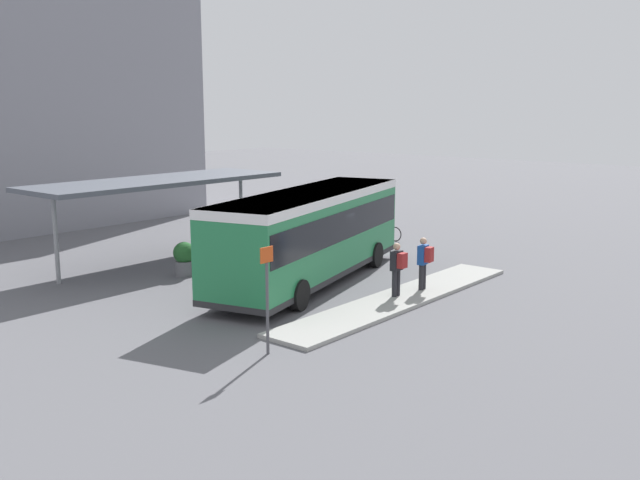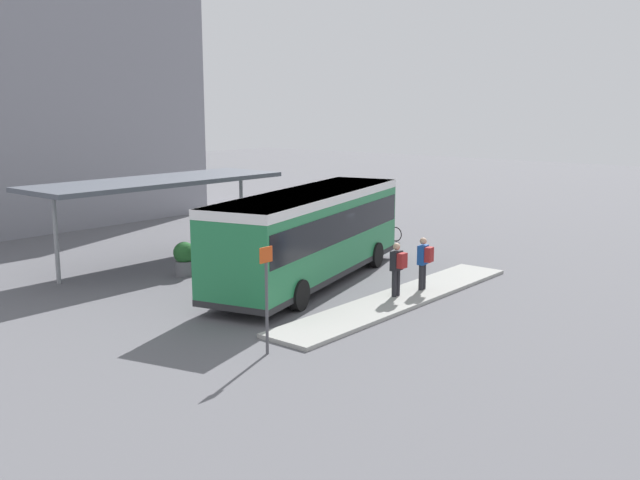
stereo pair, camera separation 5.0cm
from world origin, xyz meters
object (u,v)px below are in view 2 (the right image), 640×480
at_px(city_bus, 310,230).
at_px(potted_planter_near_shelter, 184,258).
at_px(pedestrian_companion, 397,266).
at_px(platform_sign, 267,295).
at_px(bicycle_orange, 371,231).
at_px(pedestrian_waiting, 424,260).
at_px(potted_planter_far_side, 247,249).
at_px(bicycle_yellow, 387,233).

xyz_separation_m(city_bus, potted_planter_near_shelter, (-2.21, 4.31, -1.24)).
relative_size(pedestrian_companion, platform_sign, 0.63).
bearing_deg(bicycle_orange, platform_sign, -72.57).
height_order(bicycle_orange, potted_planter_near_shelter, potted_planter_near_shelter).
relative_size(pedestrian_waiting, potted_planter_near_shelter, 1.39).
height_order(city_bus, potted_planter_far_side, city_bus).
distance_m(pedestrian_waiting, potted_planter_far_side, 7.68).
bearing_deg(pedestrian_waiting, bicycle_yellow, -54.97).
relative_size(bicycle_orange, platform_sign, 0.59).
bearing_deg(potted_planter_far_side, platform_sign, -131.66).
xyz_separation_m(pedestrian_waiting, platform_sign, (-7.78, -0.15, 0.41)).
height_order(pedestrian_waiting, bicycle_orange, pedestrian_waiting).
height_order(bicycle_orange, platform_sign, platform_sign).
relative_size(city_bus, platform_sign, 3.99).
bearing_deg(potted_planter_near_shelter, bicycle_yellow, -9.26).
bearing_deg(bicycle_yellow, platform_sign, 113.01).
distance_m(city_bus, bicycle_orange, 9.15).
bearing_deg(potted_planter_far_side, pedestrian_waiting, -83.48).
bearing_deg(pedestrian_waiting, city_bus, 12.08).
distance_m(potted_planter_near_shelter, platform_sign, 9.42).
relative_size(pedestrian_waiting, potted_planter_far_side, 1.36).
height_order(bicycle_yellow, potted_planter_far_side, potted_planter_far_side).
relative_size(pedestrian_companion, bicycle_yellow, 1.08).
bearing_deg(potted_planter_near_shelter, potted_planter_far_side, -12.65).
bearing_deg(potted_planter_far_side, bicycle_orange, -2.58).
distance_m(bicycle_yellow, bicycle_orange, 0.82).
bearing_deg(city_bus, potted_planter_far_side, 68.12).
xyz_separation_m(pedestrian_companion, potted_planter_near_shelter, (-2.24, 8.02, -0.47)).
xyz_separation_m(pedestrian_companion, potted_planter_far_side, (0.44, 7.42, -0.45)).
bearing_deg(potted_planter_near_shelter, city_bus, -62.82).
bearing_deg(pedestrian_companion, potted_planter_near_shelter, 16.28).
xyz_separation_m(pedestrian_waiting, potted_planter_far_side, (-0.87, 7.62, -0.46)).
height_order(pedestrian_companion, bicycle_orange, pedestrian_companion).
xyz_separation_m(bicycle_yellow, bicycle_orange, (-0.19, 0.80, 0.00)).
height_order(city_bus, bicycle_yellow, city_bus).
relative_size(bicycle_orange, potted_planter_near_shelter, 1.28).
distance_m(pedestrian_waiting, platform_sign, 7.79).
bearing_deg(city_bus, bicycle_yellow, 1.88).
relative_size(city_bus, pedestrian_companion, 6.31).
relative_size(bicycle_yellow, bicycle_orange, 1.00).
distance_m(city_bus, potted_planter_far_side, 3.93).
bearing_deg(city_bus, pedestrian_companion, -104.34).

